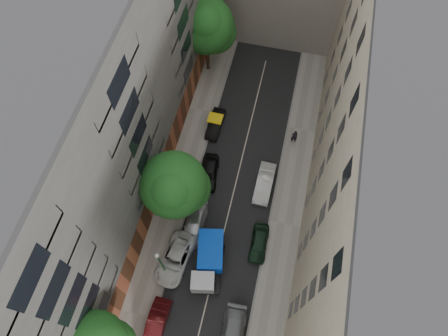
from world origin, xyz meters
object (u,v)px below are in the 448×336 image
(pedestrian, at_px, (294,136))
(tarp_truck, at_px, (209,260))
(car_right_2, at_px, (259,243))
(car_right_3, at_px, (264,183))
(car_left_2, at_px, (175,259))
(car_left_5, at_px, (215,124))
(tree_far, at_px, (207,28))
(car_left_4, at_px, (209,172))
(car_left_3, at_px, (195,224))
(lamp_post, at_px, (160,262))
(car_left_1, at_px, (156,324))
(car_right_1, at_px, (233,335))
(tree_mid, at_px, (174,187))

(pedestrian, bearing_deg, tarp_truck, 55.72)
(car_right_2, bearing_deg, car_right_3, 94.39)
(car_left_2, height_order, car_left_5, car_left_2)
(car_right_3, bearing_deg, tree_far, 124.96)
(car_right_2, bearing_deg, car_left_4, 134.47)
(tree_far, xyz_separation_m, pedestrian, (11.13, -7.59, -5.27))
(car_left_5, bearing_deg, car_right_2, -57.74)
(car_left_4, height_order, car_left_5, car_left_4)
(pedestrian, bearing_deg, car_left_4, 23.65)
(car_left_3, bearing_deg, lamp_post, -107.51)
(lamp_post, bearing_deg, car_right_2, 29.92)
(car_left_2, height_order, pedestrian, pedestrian)
(car_right_2, relative_size, pedestrian, 2.00)
(tarp_truck, xyz_separation_m, car_left_1, (-3.00, -6.01, -0.66))
(car_left_4, bearing_deg, car_right_1, -75.48)
(car_left_1, bearing_deg, lamp_post, 98.72)
(car_left_4, bearing_deg, car_left_3, -97.00)
(car_left_3, height_order, tree_mid, tree_mid)
(car_left_4, relative_size, car_right_2, 1.09)
(car_right_3, distance_m, tree_far, 17.16)
(car_right_1, bearing_deg, car_left_3, 120.40)
(car_right_3, bearing_deg, tarp_truck, -110.23)
(tree_mid, relative_size, lamp_post, 1.55)
(tree_far, bearing_deg, tree_mid, -84.28)
(tree_mid, bearing_deg, car_left_4, 69.29)
(car_right_3, distance_m, tree_mid, 10.01)
(lamp_post, xyz_separation_m, pedestrian, (9.03, 16.28, -2.59))
(car_left_1, bearing_deg, car_right_1, 6.31)
(tree_mid, bearing_deg, car_right_3, 32.07)
(car_left_1, height_order, car_right_1, car_right_1)
(car_left_2, bearing_deg, tree_far, 104.30)
(car_left_4, relative_size, tree_mid, 0.48)
(car_left_1, height_order, lamp_post, lamp_post)
(tree_mid, height_order, lamp_post, tree_mid)
(car_right_3, bearing_deg, car_left_4, -178.54)
(car_left_3, bearing_deg, tree_far, 99.17)
(car_left_1, relative_size, tree_mid, 0.48)
(car_left_3, distance_m, car_left_5, 11.45)
(car_right_3, bearing_deg, car_right_2, -83.19)
(tarp_truck, xyz_separation_m, car_left_2, (-3.00, -0.41, -0.63))
(car_right_2, bearing_deg, tarp_truck, -147.04)
(car_left_5, bearing_deg, car_left_1, -88.52)
(tarp_truck, bearing_deg, tree_far, 92.79)
(car_left_3, bearing_deg, pedestrian, 55.16)
(car_right_1, xyz_separation_m, pedestrian, (2.03, 20.08, 0.41))
(car_left_1, bearing_deg, car_left_5, 90.95)
(tree_mid, bearing_deg, car_left_5, 85.00)
(tree_far, bearing_deg, car_left_5, -70.52)
(car_left_4, xyz_separation_m, tree_mid, (-1.70, -4.51, 5.11))
(lamp_post, bearing_deg, pedestrian, 60.99)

